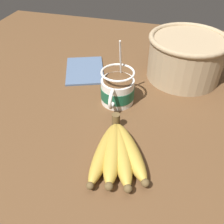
# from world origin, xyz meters

# --- Properties ---
(table) EXTENTS (1.38, 1.38, 0.03)m
(table) POSITION_xyz_m (0.00, 0.00, 0.02)
(table) COLOR brown
(table) RESTS_ON ground
(coffee_mug) EXTENTS (0.13, 0.09, 0.17)m
(coffee_mug) POSITION_xyz_m (-0.08, 0.01, 0.07)
(coffee_mug) COLOR white
(coffee_mug) RESTS_ON table
(banana_bunch) EXTENTS (0.20, 0.13, 0.04)m
(banana_bunch) POSITION_xyz_m (0.12, 0.06, 0.05)
(banana_bunch) COLOR brown
(banana_bunch) RESTS_ON table
(woven_basket) EXTENTS (0.24, 0.24, 0.14)m
(woven_basket) POSITION_xyz_m (-0.26, 0.17, 0.11)
(woven_basket) COLOR tan
(woven_basket) RESTS_ON table
(napkin) EXTENTS (0.20, 0.17, 0.01)m
(napkin) POSITION_xyz_m (-0.21, -0.14, 0.04)
(napkin) COLOR slate
(napkin) RESTS_ON table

